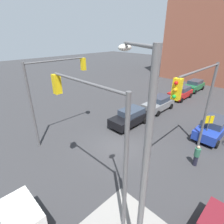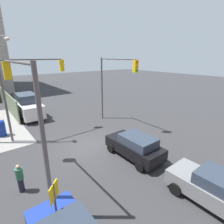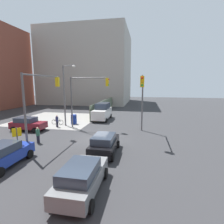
{
  "view_description": "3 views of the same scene",
  "coord_description": "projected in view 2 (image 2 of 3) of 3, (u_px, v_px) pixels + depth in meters",
  "views": [
    {
      "loc": [
        8.62,
        7.88,
        8.16
      ],
      "look_at": [
        -0.15,
        -0.91,
        2.61
      ],
      "focal_mm": 28.0,
      "sensor_mm": 36.0,
      "label": 1
    },
    {
      "loc": [
        -10.61,
        6.13,
        6.63
      ],
      "look_at": [
        -0.73,
        -1.71,
        2.58
      ],
      "focal_mm": 28.0,
      "sensor_mm": 36.0,
      "label": 2
    },
    {
      "loc": [
        -16.56,
        -4.76,
        5.65
      ],
      "look_at": [
        -0.04,
        -1.66,
        2.93
      ],
      "focal_mm": 28.0,
      "sensor_mm": 36.0,
      "label": 3
    }
  ],
  "objects": [
    {
      "name": "van_white_delivery",
      "position": [
        28.0,
        106.0,
        19.6
      ],
      "size": [
        5.4,
        2.32,
        2.62
      ],
      "color": "white",
      "rests_on": "ground"
    },
    {
      "name": "warning_sign_two_way",
      "position": [
        55.0,
        201.0,
        6.3
      ],
      "size": [
        0.48,
        0.48,
        2.4
      ],
      "color": "#4C4C4C",
      "rests_on": "ground"
    },
    {
      "name": "sedan_black",
      "position": [
        135.0,
        146.0,
        11.81
      ],
      "size": [
        4.16,
        2.02,
        1.62
      ],
      "color": "black",
      "rests_on": "ground"
    },
    {
      "name": "traffic_signal_nw_corner",
      "position": [
        24.0,
        102.0,
        7.81
      ],
      "size": [
        5.88,
        0.36,
        6.5
      ],
      "color": "#59595B",
      "rests_on": "ground"
    },
    {
      "name": "traffic_signal_ne_corner",
      "position": [
        30.0,
        83.0,
        13.99
      ],
      "size": [
        0.36,
        5.07,
        6.5
      ],
      "color": "#59595B",
      "rests_on": "ground"
    },
    {
      "name": "construction_fence",
      "position": [
        4.0,
        98.0,
        23.91
      ],
      "size": [
        17.81,
        0.12,
        2.4
      ],
      "primitive_type": "cube",
      "color": "#607056",
      "rests_on": "ground"
    },
    {
      "name": "ground_plane",
      "position": [
        89.0,
        146.0,
        13.57
      ],
      "size": [
        120.0,
        120.0,
        0.0
      ],
      "primitive_type": "plane",
      "color": "#333335"
    },
    {
      "name": "sedan_gray",
      "position": [
        219.0,
        190.0,
        7.9
      ],
      "size": [
        4.31,
        2.02,
        1.62
      ],
      "color": "slate",
      "rests_on": "ground"
    },
    {
      "name": "traffic_signal_se_corner",
      "position": [
        114.0,
        78.0,
        16.72
      ],
      "size": [
        5.16,
        0.36,
        6.5
      ],
      "color": "#59595B",
      "rests_on": "ground"
    },
    {
      "name": "mailbox_blue",
      "position": [
        1.0,
        128.0,
        15.0
      ],
      "size": [
        0.56,
        0.64,
        1.43
      ],
      "color": "navy",
      "rests_on": "ground"
    },
    {
      "name": "pedestrian_crossing",
      "position": [
        20.0,
        178.0,
        8.75
      ],
      "size": [
        0.36,
        0.36,
        1.56
      ],
      "rotation": [
        0.0,
        0.0,
        1.05
      ],
      "color": "#2D664C",
      "rests_on": "ground"
    }
  ]
}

